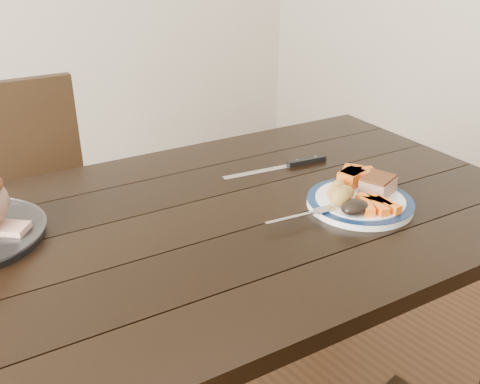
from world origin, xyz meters
TOP-DOWN VIEW (x-y plane):
  - dining_table at (0.00, 0.00)m, footprint 1.71×1.11m
  - chair_far at (-0.20, 0.74)m, footprint 0.47×0.48m
  - dinner_plate at (0.33, -0.18)m, footprint 0.26×0.26m
  - plate_rim at (0.33, -0.18)m, footprint 0.26×0.26m
  - pork_slice at (0.38, -0.18)m, footprint 0.10×0.08m
  - roasted_potatoes at (0.28, -0.15)m, footprint 0.09×0.09m
  - carrot_batons at (0.31, -0.23)m, footprint 0.08×0.11m
  - pumpkin_wedges at (0.38, -0.11)m, footprint 0.10×0.09m
  - dark_mushroom at (0.26, -0.22)m, footprint 0.07×0.05m
  - fork at (0.16, -0.16)m, footprint 0.18×0.05m
  - cut_slice at (-0.39, 0.18)m, footprint 0.09×0.09m
  - carving_knife at (0.37, 0.10)m, footprint 0.32×0.09m

SIDE VIEW (x-z plane):
  - chair_far at x=-0.20m, z-range 0.06..0.99m
  - dining_table at x=0.00m, z-range 0.28..1.03m
  - carving_knife at x=0.37m, z-range 0.75..0.76m
  - dinner_plate at x=0.33m, z-range 0.75..0.77m
  - plate_rim at x=0.33m, z-range 0.76..0.78m
  - fork at x=0.16m, z-range 0.77..0.77m
  - cut_slice at x=-0.39m, z-range 0.77..0.78m
  - carrot_batons at x=0.31m, z-range 0.77..0.79m
  - dark_mushroom at x=0.26m, z-range 0.77..0.80m
  - pork_slice at x=0.38m, z-range 0.77..0.81m
  - pumpkin_wedges at x=0.38m, z-range 0.77..0.81m
  - roasted_potatoes at x=0.28m, z-range 0.77..0.81m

